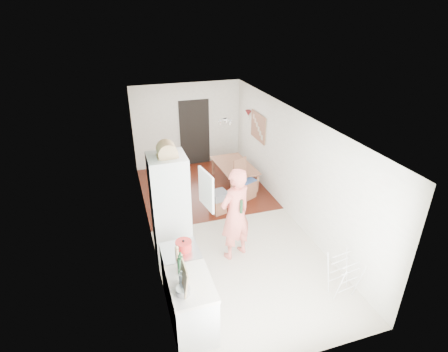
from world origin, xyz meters
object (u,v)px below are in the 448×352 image
dining_table (235,175)px  person (235,207)px  dining_chair (245,179)px  stool (218,205)px  drying_rack (343,276)px

dining_table → person: bearing=157.4°
dining_chair → dining_table: bearing=64.0°
person → stool: (0.13, 1.58, -0.90)m
person → stool: 1.82m
person → dining_chair: size_ratio=2.18×
dining_table → stool: 1.63m
dining_table → drying_rack: drying_rack is taller
stool → dining_table: bearing=56.1°
dining_table → stool: bearing=143.0°
person → dining_table: 3.23m
stool → drying_rack: 3.37m
dining_table → drying_rack: (0.34, -4.47, 0.14)m
dining_chair → drying_rack: dining_chair is taller
stool → person: bearing=-94.7°
dining_chair → drying_rack: size_ratio=1.35×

